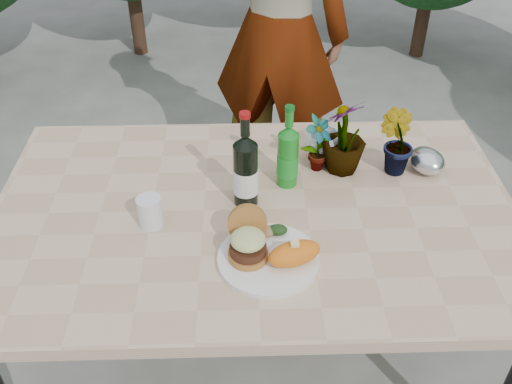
{
  "coord_description": "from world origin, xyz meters",
  "views": [
    {
      "loc": [
        -0.04,
        -1.33,
        1.86
      ],
      "look_at": [
        0.0,
        -0.08,
        0.88
      ],
      "focal_mm": 40.0,
      "sensor_mm": 36.0,
      "label": 1
    }
  ],
  "objects_px": {
    "patio_table": "(255,224)",
    "person": "(278,31)",
    "dinner_plate": "(268,259)",
    "wine_bottle": "(246,171)"
  },
  "relations": [
    {
      "from": "patio_table",
      "to": "person",
      "type": "relative_size",
      "value": 0.92
    },
    {
      "from": "dinner_plate",
      "to": "wine_bottle",
      "type": "relative_size",
      "value": 0.89
    },
    {
      "from": "patio_table",
      "to": "wine_bottle",
      "type": "relative_size",
      "value": 5.06
    },
    {
      "from": "dinner_plate",
      "to": "person",
      "type": "distance_m",
      "value": 1.3
    },
    {
      "from": "wine_bottle",
      "to": "dinner_plate",
      "type": "bearing_deg",
      "value": -59.0
    },
    {
      "from": "patio_table",
      "to": "wine_bottle",
      "type": "bearing_deg",
      "value": 126.46
    },
    {
      "from": "person",
      "to": "patio_table",
      "type": "bearing_deg",
      "value": 103.69
    },
    {
      "from": "dinner_plate",
      "to": "wine_bottle",
      "type": "distance_m",
      "value": 0.29
    },
    {
      "from": "patio_table",
      "to": "dinner_plate",
      "type": "height_order",
      "value": "dinner_plate"
    },
    {
      "from": "dinner_plate",
      "to": "person",
      "type": "height_order",
      "value": "person"
    }
  ]
}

